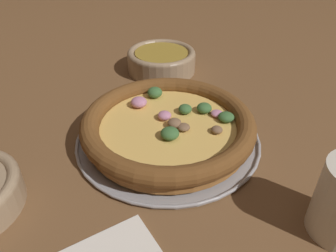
# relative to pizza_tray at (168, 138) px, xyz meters

# --- Properties ---
(ground_plane) EXTENTS (3.00, 3.00, 0.00)m
(ground_plane) POSITION_rel_pizza_tray_xyz_m (0.00, 0.00, -0.00)
(ground_plane) COLOR brown
(pizza_tray) EXTENTS (0.31, 0.31, 0.01)m
(pizza_tray) POSITION_rel_pizza_tray_xyz_m (0.00, 0.00, 0.00)
(pizza_tray) COLOR #9E9EA3
(pizza_tray) RESTS_ON ground_plane
(pizza) EXTENTS (0.29, 0.29, 0.04)m
(pizza) POSITION_rel_pizza_tray_xyz_m (-0.00, 0.00, 0.03)
(pizza) COLOR #A86B33
(pizza) RESTS_ON pizza_tray
(bowl_near) EXTENTS (0.16, 0.16, 0.05)m
(bowl_near) POSITION_rel_pizza_tray_xyz_m (-0.23, -0.15, 0.02)
(bowl_near) COLOR #9E8466
(bowl_near) RESTS_ON ground_plane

